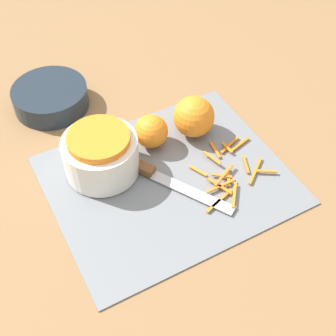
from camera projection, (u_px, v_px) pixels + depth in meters
ground_plane at (168, 181)px, 0.89m from camera, size 4.00×4.00×0.00m
cutting_board at (168, 180)px, 0.88m from camera, size 0.44×0.36×0.01m
bowl_speckled at (101, 154)px, 0.86m from camera, size 0.14×0.14×0.09m
bowl_dark at (51, 97)px, 1.01m from camera, size 0.16×0.16×0.05m
knife at (148, 171)px, 0.89m from camera, size 0.15×0.23×0.02m
orange_left at (194, 117)px, 0.93m from camera, size 0.08×0.08×0.08m
orange_right at (151, 131)px, 0.92m from camera, size 0.07×0.07×0.07m
peel_pile at (229, 171)px, 0.89m from camera, size 0.17×0.16×0.01m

